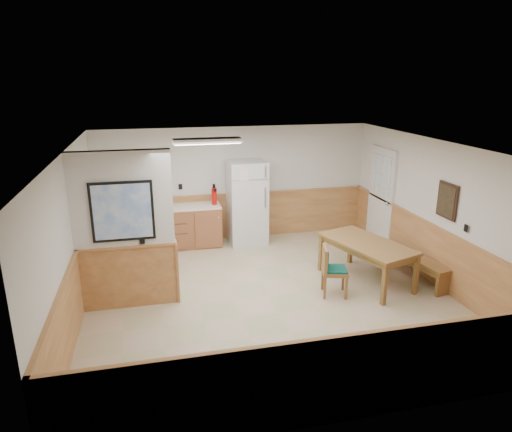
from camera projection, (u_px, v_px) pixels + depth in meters
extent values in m
plane|color=tan|center=(269.00, 296.00, 7.66)|extent=(6.00, 6.00, 0.00)
cube|color=silver|center=(271.00, 147.00, 6.92)|extent=(6.00, 6.00, 0.02)
cube|color=silver|center=(235.00, 184.00, 10.08)|extent=(6.00, 0.02, 2.50)
cube|color=silver|center=(436.00, 213.00, 7.94)|extent=(0.02, 6.00, 2.50)
cube|color=silver|center=(71.00, 240.00, 6.63)|extent=(0.02, 6.00, 2.50)
cube|color=tan|center=(236.00, 216.00, 10.28)|extent=(6.00, 0.04, 1.00)
cube|color=tan|center=(430.00, 253.00, 8.16)|extent=(0.04, 6.00, 1.00)
cube|color=tan|center=(78.00, 287.00, 6.86)|extent=(0.04, 6.00, 1.00)
cube|color=silver|center=(122.00, 200.00, 6.84)|extent=(1.50, 0.15, 1.50)
cube|color=tan|center=(129.00, 276.00, 7.20)|extent=(1.50, 0.17, 1.00)
cube|color=black|center=(122.00, 211.00, 6.79)|extent=(0.92, 0.03, 0.92)
cube|color=white|center=(122.00, 212.00, 6.78)|extent=(0.84, 0.01, 0.84)
cube|color=brown|center=(188.00, 227.00, 9.78)|extent=(1.40, 0.60, 0.86)
cube|color=brown|center=(117.00, 232.00, 9.46)|extent=(0.06, 0.60, 0.86)
cube|color=brown|center=(153.00, 229.00, 9.62)|extent=(0.06, 0.60, 0.86)
cube|color=#F1E3CB|center=(168.00, 208.00, 9.56)|extent=(2.20, 0.60, 0.04)
cube|color=#F1E3CB|center=(167.00, 201.00, 9.82)|extent=(2.20, 0.02, 0.10)
cube|color=silver|center=(381.00, 198.00, 9.77)|extent=(0.05, 1.02, 2.15)
cube|color=silver|center=(380.00, 198.00, 9.77)|extent=(0.04, 0.90, 2.05)
cube|color=silver|center=(381.00, 174.00, 9.61)|extent=(0.02, 0.76, 0.80)
cube|color=silver|center=(136.00, 175.00, 9.51)|extent=(0.80, 0.03, 1.00)
cube|color=silver|center=(136.00, 175.00, 9.50)|extent=(0.70, 0.01, 0.90)
cube|color=black|center=(447.00, 201.00, 7.57)|extent=(0.03, 0.50, 0.60)
cube|color=black|center=(446.00, 201.00, 7.57)|extent=(0.01, 0.42, 0.52)
cube|color=silver|center=(207.00, 141.00, 7.97)|extent=(1.20, 0.30, 0.08)
cube|color=white|center=(207.00, 143.00, 7.98)|extent=(1.15, 0.25, 0.01)
cube|color=silver|center=(247.00, 202.00, 9.88)|extent=(0.82, 0.72, 1.81)
cube|color=silver|center=(266.00, 171.00, 9.39)|extent=(0.03, 0.02, 0.23)
cube|color=silver|center=(265.00, 198.00, 9.56)|extent=(0.03, 0.02, 0.43)
cube|color=brown|center=(367.00, 244.00, 7.98)|extent=(1.34, 1.89, 0.05)
cube|color=brown|center=(367.00, 248.00, 8.00)|extent=(1.22, 1.77, 0.10)
cube|color=brown|center=(384.00, 285.00, 7.25)|extent=(0.09, 0.09, 0.70)
cube|color=brown|center=(321.00, 253.00, 8.56)|extent=(0.09, 0.09, 0.70)
cube|color=brown|center=(416.00, 275.00, 7.62)|extent=(0.09, 0.09, 0.70)
cube|color=brown|center=(351.00, 246.00, 8.92)|extent=(0.09, 0.09, 0.70)
cube|color=brown|center=(413.00, 256.00, 8.22)|extent=(0.67, 1.67, 0.05)
cube|color=brown|center=(437.00, 285.00, 7.57)|extent=(0.34, 0.13, 0.40)
cube|color=brown|center=(390.00, 252.00, 9.00)|extent=(0.34, 0.13, 0.40)
cube|color=brown|center=(335.00, 271.00, 7.58)|extent=(0.50, 0.50, 0.06)
cube|color=#0E493D|center=(335.00, 269.00, 7.57)|extent=(0.45, 0.45, 0.03)
cube|color=brown|center=(325.00, 258.00, 7.52)|extent=(0.16, 0.41, 0.40)
cube|color=#0E493D|center=(314.00, 258.00, 7.53)|extent=(0.11, 0.34, 0.34)
cube|color=brown|center=(325.00, 288.00, 7.49)|extent=(0.05, 0.05, 0.39)
cube|color=brown|center=(323.00, 279.00, 7.82)|extent=(0.05, 0.05, 0.39)
cube|color=brown|center=(346.00, 288.00, 7.48)|extent=(0.05, 0.05, 0.39)
cube|color=brown|center=(343.00, 279.00, 7.81)|extent=(0.05, 0.05, 0.39)
cylinder|color=red|center=(214.00, 196.00, 9.69)|extent=(0.14, 0.14, 0.36)
cylinder|color=black|center=(214.00, 186.00, 9.62)|extent=(0.06, 0.06, 0.08)
cylinder|color=#178123|center=(136.00, 204.00, 9.39)|extent=(0.09, 0.09, 0.22)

